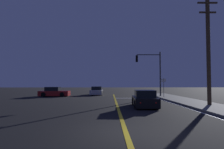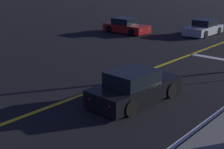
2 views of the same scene
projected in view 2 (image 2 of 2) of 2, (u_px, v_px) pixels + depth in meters
lane_line_center at (113, 83)px, 15.06m from camera, size 0.20×32.23×0.01m
lane_line_edge_right at (218, 113)px, 11.77m from camera, size 0.16×32.23×0.01m
car_parked_curb_red at (126, 26)px, 28.69m from camera, size 4.23×2.01×1.34m
car_far_approaching_silver at (204, 28)px, 27.71m from camera, size 1.97×4.37×1.34m
car_distant_tail_black at (135, 88)px, 12.76m from camera, size 1.99×4.32×1.34m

